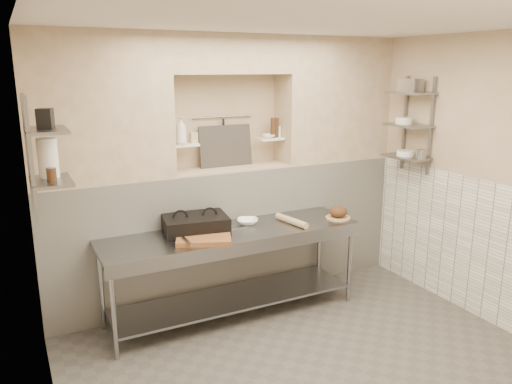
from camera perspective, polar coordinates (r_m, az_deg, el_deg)
floor at (r=4.51m, az=6.88°, el=-19.96°), size 4.00×3.90×0.10m
ceiling at (r=3.77m, az=8.24°, el=19.76°), size 4.00×3.90×0.10m
wall_left at (r=3.26m, az=-24.05°, el=-6.31°), size 0.10×3.90×2.80m
wall_right at (r=5.30m, az=26.14°, el=0.99°), size 0.10×3.90×2.80m
wall_back at (r=5.61m, az=-4.07°, el=3.05°), size 4.00×0.10×2.80m
backwall_lower at (r=5.57m, az=-2.94°, el=-4.48°), size 4.00×0.40×1.40m
alcove_sill at (r=5.38m, az=-3.03°, el=2.70°), size 1.30×0.40×0.02m
backwall_pillar_left at (r=4.91m, az=-17.60°, el=9.12°), size 1.35×0.40×1.40m
backwall_pillar_right at (r=5.95m, az=8.81°, el=10.35°), size 1.35×0.40×1.40m
backwall_header at (r=5.28m, az=-3.21°, el=15.47°), size 1.30×0.40×0.40m
wainscot_left at (r=3.55m, az=-21.88°, el=-16.87°), size 0.02×3.90×1.40m
wainscot_right at (r=5.44m, az=24.96°, el=-6.27°), size 0.02×3.90×1.40m
alcove_shelf_left at (r=5.15m, az=-8.18°, el=5.35°), size 0.28×0.16×0.02m
alcove_shelf_right at (r=5.55m, az=1.67°, el=6.10°), size 0.28×0.16×0.02m
utensil_rail at (r=5.46m, az=-3.84°, el=8.58°), size 0.70×0.02×0.02m
hanging_steel at (r=5.46m, az=-3.73°, el=6.79°), size 0.02×0.02×0.30m
splash_panel at (r=5.43m, az=-3.50°, el=5.27°), size 0.60×0.08×0.45m
shelf_rail_left_a at (r=4.38m, az=-24.59°, el=4.03°), size 0.03×0.03×0.95m
shelf_rail_left_b at (r=3.99m, az=-24.29°, el=3.18°), size 0.03×0.03×0.95m
wall_shelf_left_lower at (r=4.23m, az=-22.36°, el=1.16°), size 0.30×0.50×0.02m
wall_shelf_left_upper at (r=4.17m, az=-22.87°, el=6.53°), size 0.30×0.50×0.03m
shelf_rail_right_a at (r=6.00m, az=16.63°, el=7.56°), size 0.03×0.03×1.05m
shelf_rail_right_b at (r=5.72m, az=19.39°, el=7.06°), size 0.03×0.03×1.05m
wall_shelf_right_lower at (r=5.81m, az=16.77°, el=3.87°), size 0.30×0.50×0.02m
wall_shelf_right_mid at (r=5.76m, az=17.01°, el=7.29°), size 0.30×0.50×0.02m
wall_shelf_right_upper at (r=5.74m, az=17.27°, el=10.76°), size 0.30×0.50×0.03m
prep_table at (r=5.01m, az=-2.63°, el=-7.31°), size 2.60×0.70×0.90m
panini_press at (r=4.90m, az=-6.94°, el=-3.67°), size 0.67×0.53×0.17m
cutting_board at (r=4.68m, az=-6.00°, el=-5.31°), size 0.59×0.51×0.05m
knife_blade at (r=4.84m, az=-2.30°, el=-4.23°), size 0.25×0.07×0.01m
tongs at (r=4.53m, az=-7.88°, el=-5.55°), size 0.03×0.26×0.02m
mixing_bowl at (r=5.14m, az=-0.96°, el=-3.38°), size 0.29×0.29×0.05m
rolling_pin at (r=5.15m, az=4.08°, el=-3.30°), size 0.15×0.45×0.07m
bread_board at (r=5.41m, az=9.35°, el=-2.90°), size 0.26×0.26×0.02m
bread_loaf at (r=5.39m, az=9.37°, el=-2.22°), size 0.20×0.20×0.12m
bottle_soap at (r=5.08m, az=-8.54°, el=6.93°), size 0.12×0.12×0.28m
jar_alcove at (r=5.19m, az=-7.16°, el=6.18°), size 0.07×0.07×0.11m
bowl_alcove at (r=5.51m, az=1.45°, el=6.40°), size 0.18×0.18×0.04m
condiment_a at (r=5.58m, az=2.31°, el=7.37°), size 0.06×0.06×0.22m
condiment_b at (r=5.54m, az=1.95°, el=7.35°), size 0.06×0.06×0.22m
condiment_c at (r=5.62m, az=2.54°, el=6.93°), size 0.07×0.07×0.12m
jug_left at (r=4.30m, az=-22.69°, el=3.63°), size 0.16×0.16×0.31m
jar_left at (r=4.12m, az=-22.32°, el=1.82°), size 0.07×0.07×0.11m
box_left_upper at (r=4.13m, az=-22.96°, el=7.72°), size 0.14×0.14×0.15m
bowl_right at (r=5.82m, az=16.70°, el=4.29°), size 0.19×0.19×0.06m
canister_right at (r=5.65m, az=18.34°, el=4.13°), size 0.10×0.10×0.10m
bowl_right_mid at (r=5.81m, az=16.54°, el=7.84°), size 0.19×0.19×0.07m
basket_right at (r=5.74m, az=17.25°, el=11.58°), size 0.22×0.25×0.14m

